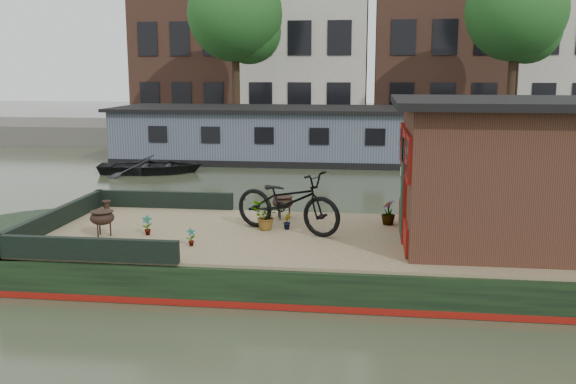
# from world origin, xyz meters

# --- Properties ---
(ground) EXTENTS (120.00, 120.00, 0.00)m
(ground) POSITION_xyz_m (0.00, 0.00, 0.00)
(ground) COLOR #313824
(ground) RESTS_ON ground
(houseboat_hull) EXTENTS (14.01, 4.02, 0.60)m
(houseboat_hull) POSITION_xyz_m (-1.33, 0.00, 0.27)
(houseboat_hull) COLOR black
(houseboat_hull) RESTS_ON ground
(houseboat_deck) EXTENTS (11.80, 3.80, 0.05)m
(houseboat_deck) POSITION_xyz_m (0.00, 0.00, 0.62)
(houseboat_deck) COLOR #9C8660
(houseboat_deck) RESTS_ON houseboat_hull
(bow_bulwark) EXTENTS (3.00, 4.00, 0.35)m
(bow_bulwark) POSITION_xyz_m (-5.07, 0.00, 0.82)
(bow_bulwark) COLOR black
(bow_bulwark) RESTS_ON houseboat_deck
(cabin) EXTENTS (4.00, 3.50, 2.42)m
(cabin) POSITION_xyz_m (2.19, 0.00, 1.88)
(cabin) COLOR #311C13
(cabin) RESTS_ON houseboat_deck
(bicycle) EXTENTS (2.25, 1.54, 1.12)m
(bicycle) POSITION_xyz_m (-1.62, 0.23, 1.21)
(bicycle) COLOR black
(bicycle) RESTS_ON houseboat_deck
(potted_plant_a) EXTENTS (0.22, 0.18, 0.36)m
(potted_plant_a) POSITION_xyz_m (-4.06, -0.33, 0.83)
(potted_plant_a) COLOR #A24C2E
(potted_plant_a) RESTS_ON houseboat_deck
(potted_plant_b) EXTENTS (0.16, 0.18, 0.29)m
(potted_plant_b) POSITION_xyz_m (-1.66, 0.41, 0.79)
(potted_plant_b) COLOR maroon
(potted_plant_b) RESTS_ON houseboat_deck
(potted_plant_c) EXTENTS (0.54, 0.50, 0.51)m
(potted_plant_c) POSITION_xyz_m (-2.06, 0.30, 0.91)
(potted_plant_c) COLOR #9F672E
(potted_plant_c) RESTS_ON houseboat_deck
(potted_plant_d) EXTENTS (0.31, 0.31, 0.47)m
(potted_plant_d) POSITION_xyz_m (0.20, 1.01, 0.88)
(potted_plant_d) COLOR brown
(potted_plant_d) RESTS_ON houseboat_deck
(potted_plant_e) EXTENTS (0.19, 0.19, 0.31)m
(potted_plant_e) POSITION_xyz_m (-3.09, -0.94, 0.80)
(potted_plant_e) COLOR #9E5F2E
(potted_plant_e) RESTS_ON houseboat_deck
(brazier_front) EXTENTS (0.49, 0.49, 0.46)m
(brazier_front) POSITION_xyz_m (-4.81, -0.51, 0.88)
(brazier_front) COLOR black
(brazier_front) RESTS_ON houseboat_deck
(brazier_rear) EXTENTS (0.44, 0.44, 0.45)m
(brazier_rear) POSITION_xyz_m (-1.85, 1.24, 0.88)
(brazier_rear) COLOR black
(brazier_rear) RESTS_ON houseboat_deck
(bollard_port) EXTENTS (0.18, 0.18, 0.21)m
(bollard_port) POSITION_xyz_m (-5.60, 1.52, 0.75)
(bollard_port) COLOR black
(bollard_port) RESTS_ON houseboat_deck
(bollard_stbd) EXTENTS (0.16, 0.16, 0.18)m
(bollard_stbd) POSITION_xyz_m (-4.79, -1.38, 0.74)
(bollard_stbd) COLOR black
(bollard_stbd) RESTS_ON houseboat_deck
(dinghy) EXTENTS (3.98, 3.18, 0.74)m
(dinghy) POSITION_xyz_m (-7.75, 10.36, 0.37)
(dinghy) COLOR black
(dinghy) RESTS_ON ground
(far_houseboat) EXTENTS (20.40, 4.40, 2.11)m
(far_houseboat) POSITION_xyz_m (0.00, 14.00, 0.97)
(far_houseboat) COLOR #525B6E
(far_houseboat) RESTS_ON ground
(quay) EXTENTS (60.00, 6.00, 0.90)m
(quay) POSITION_xyz_m (0.00, 20.50, 0.45)
(quay) COLOR #47443F
(quay) RESTS_ON ground
(tree_left) EXTENTS (4.40, 4.40, 7.40)m
(tree_left) POSITION_xyz_m (-6.36, 19.07, 5.89)
(tree_left) COLOR #332316
(tree_left) RESTS_ON quay
(tree_right) EXTENTS (4.40, 4.40, 7.40)m
(tree_right) POSITION_xyz_m (6.14, 19.07, 5.89)
(tree_right) COLOR #332316
(tree_right) RESTS_ON quay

